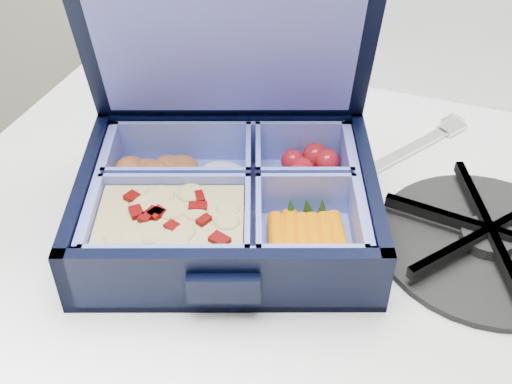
% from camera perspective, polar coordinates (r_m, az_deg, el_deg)
% --- Properties ---
extents(bento_box, '(0.27, 0.24, 0.05)m').
position_cam_1_polar(bento_box, '(0.50, -2.50, -0.84)').
color(bento_box, black).
rests_on(bento_box, stove).
extents(burner_grate, '(0.19, 0.19, 0.02)m').
position_cam_1_polar(burner_grate, '(0.52, 19.94, -3.68)').
color(burner_grate, black).
rests_on(burner_grate, stove).
extents(burner_grate_rear, '(0.22, 0.22, 0.02)m').
position_cam_1_polar(burner_grate_rear, '(0.71, -3.19, 10.94)').
color(burner_grate_rear, black).
rests_on(burner_grate_rear, stove).
extents(fork, '(0.10, 0.15, 0.01)m').
position_cam_1_polar(fork, '(0.60, 12.46, 3.15)').
color(fork, silver).
rests_on(fork, stove).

